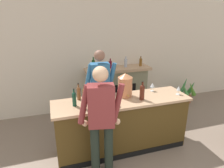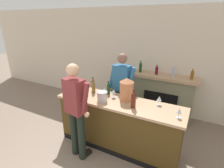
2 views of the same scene
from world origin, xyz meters
name	(u,v)px [view 2 (image 2 of 2)]	position (x,y,z in m)	size (l,w,h in m)	color
wall_back_panel	(142,60)	(0.00, 4.18, 1.38)	(12.00, 0.07, 2.75)	beige
bar_counter	(118,124)	(0.22, 2.31, 0.50)	(2.41, 0.67, 0.99)	#4A3615
fireplace_stone	(162,96)	(0.69, 3.92, 0.57)	(1.65, 0.52, 1.43)	gray
person_customer	(76,109)	(-0.31, 1.72, 0.98)	(0.65, 0.36, 1.77)	black
person_bartender	(122,89)	(-0.01, 2.93, 0.98)	(0.66, 0.33, 1.76)	#353A45
copper_dispenser	(127,89)	(0.32, 2.43, 1.21)	(0.26, 0.30, 0.43)	#C2774C
ice_bucket_steel	(102,96)	(-0.06, 2.18, 1.09)	(0.20, 0.20, 0.18)	silver
wine_bottle_cabernet_heavy	(93,85)	(-0.49, 2.53, 1.13)	(0.07, 0.07, 0.29)	brown
wine_bottle_riesling_slim	(94,87)	(-0.41, 2.43, 1.12)	(0.07, 0.07, 0.29)	brown
wine_bottle_port_short	(108,88)	(-0.11, 2.51, 1.12)	(0.06, 0.06, 0.27)	#133917
wine_bottle_rose_blush	(83,91)	(-0.47, 2.14, 1.12)	(0.06, 0.06, 0.29)	brown
wine_bottle_burgundy_dark	(133,100)	(0.55, 2.20, 1.14)	(0.08, 0.08, 0.33)	#502014
wine_bottle_merlot_tall	(82,87)	(-0.60, 2.30, 1.13)	(0.06, 0.06, 0.30)	#16422F
wine_glass_front_left	(114,92)	(0.06, 2.41, 1.12)	(0.09, 0.09, 0.17)	silver
wine_glass_by_dispenser	(159,99)	(0.91, 2.51, 1.11)	(0.09, 0.09, 0.17)	silver
wine_glass_mid_counter	(179,111)	(1.28, 2.21, 1.11)	(0.08, 0.08, 0.17)	silver
wine_glass_back_row	(104,90)	(-0.13, 2.38, 1.13)	(0.09, 0.09, 0.19)	silver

